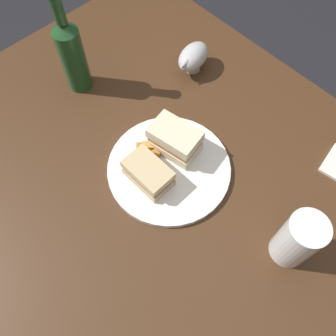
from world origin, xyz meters
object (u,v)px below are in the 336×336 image
Objects in this scene: sandwich_half_right at (148,173)px; sandwich_half_left at (175,140)px; cider_bottle at (72,54)px; gravy_boat at (193,57)px; pint_glass at (297,241)px; plate at (169,168)px.

sandwich_half_left is at bearing -78.85° from sandwich_half_right.
cider_bottle reaches higher than sandwich_half_right.
sandwich_half_left is 1.00× the size of gravy_boat.
sandwich_half_right is 0.39× the size of cider_bottle.
sandwich_half_right is 0.34m from pint_glass.
pint_glass is at bearing 156.64° from gravy_boat.
gravy_boat is (0.19, -0.27, 0.04)m from plate.
plate is 2.30× the size of sandwich_half_left.
cider_bottle is (0.17, 0.26, 0.07)m from gravy_boat.
plate is at bearing 125.26° from gravy_boat.
plate is 2.65× the size of sandwich_half_right.
plate is at bearing 9.12° from pint_glass.
sandwich_half_left is at bearing -57.53° from plate.
plate is 0.33m from gravy_boat.
sandwich_half_left reaches higher than plate.
sandwich_half_right is (0.01, 0.05, 0.03)m from plate.
gravy_boat is at bearing -23.36° from pint_glass.
pint_glass is 0.54m from gravy_boat.
gravy_boat is 0.45× the size of cider_bottle.
sandwich_half_left is at bearing 0.58° from pint_glass.
sandwich_half_left is 0.86× the size of pint_glass.
plate is 0.06m from sandwich_half_right.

